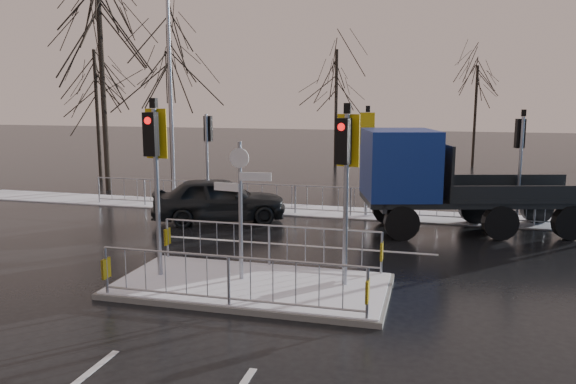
% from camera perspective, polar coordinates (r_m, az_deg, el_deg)
% --- Properties ---
extents(ground, '(120.00, 120.00, 0.00)m').
position_cam_1_polar(ground, '(12.57, -3.74, -9.78)').
color(ground, black).
rests_on(ground, ground).
extents(snow_verge, '(30.00, 2.00, 0.04)m').
position_cam_1_polar(snow_verge, '(20.61, 3.84, -1.99)').
color(snow_verge, white).
rests_on(snow_verge, ground).
extents(lane_markings, '(8.00, 11.38, 0.01)m').
position_cam_1_polar(lane_markings, '(12.27, -4.24, -10.25)').
color(lane_markings, silver).
rests_on(lane_markings, ground).
extents(traffic_island, '(6.00, 3.04, 4.15)m').
position_cam_1_polar(traffic_island, '(12.45, -3.79, -8.06)').
color(traffic_island, '#60615C').
rests_on(traffic_island, ground).
extents(far_kerb_fixtures, '(18.00, 0.65, 3.83)m').
position_cam_1_polar(far_kerb_fixtures, '(19.89, 4.42, 0.50)').
color(far_kerb_fixtures, '#90949D').
rests_on(far_kerb_fixtures, ground).
extents(car_far_lane, '(4.81, 3.40, 1.52)m').
position_cam_1_polar(car_far_lane, '(19.05, -6.99, -0.74)').
color(car_far_lane, black).
rests_on(car_far_lane, ground).
extents(flatbed_truck, '(7.27, 4.22, 3.18)m').
position_cam_1_polar(flatbed_truck, '(17.91, 14.25, 1.39)').
color(flatbed_truck, black).
rests_on(flatbed_truck, ground).
extents(tree_near_a, '(4.75, 4.75, 8.97)m').
position_cam_1_polar(tree_near_a, '(26.49, -18.47, 13.37)').
color(tree_near_a, black).
rests_on(tree_near_a, ground).
extents(tree_near_b, '(4.00, 4.00, 7.55)m').
position_cam_1_polar(tree_near_b, '(26.51, -11.93, 11.56)').
color(tree_near_b, black).
rests_on(tree_near_b, ground).
extents(tree_near_c, '(3.50, 3.50, 6.61)m').
position_cam_1_polar(tree_near_c, '(29.61, -18.93, 9.79)').
color(tree_near_c, black).
rests_on(tree_near_c, ground).
extents(tree_far_a, '(3.75, 3.75, 7.08)m').
position_cam_1_polar(tree_far_a, '(33.73, 4.93, 10.74)').
color(tree_far_a, black).
rests_on(tree_far_a, ground).
extents(tree_far_b, '(3.25, 3.25, 6.14)m').
position_cam_1_polar(tree_far_b, '(35.30, 18.57, 9.18)').
color(tree_far_b, black).
rests_on(tree_far_b, ground).
extents(street_lamp_left, '(1.25, 0.18, 8.20)m').
position_cam_1_polar(street_lamp_left, '(23.11, -11.70, 10.25)').
color(street_lamp_left, '#90949D').
rests_on(street_lamp_left, ground).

